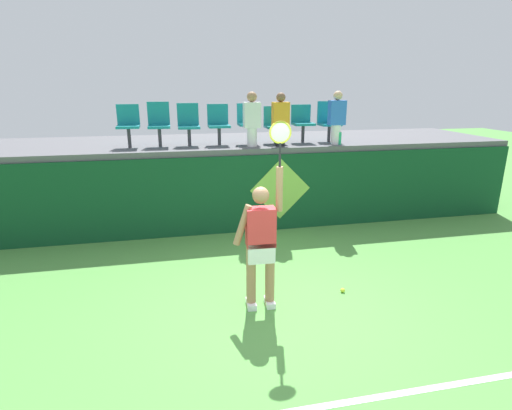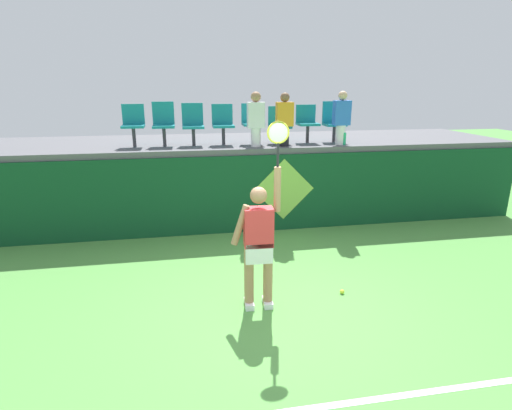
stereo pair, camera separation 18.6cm
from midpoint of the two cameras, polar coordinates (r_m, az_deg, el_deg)
name	(u,v)px [view 2 (the right image)]	position (r m, az deg, el deg)	size (l,w,h in m)	color
ground_plane	(280,315)	(5.58, 4.40, -15.25)	(40.00, 40.00, 0.00)	#519342
court_back_wall	(244,194)	(8.24, -1.12, 1.61)	(12.35, 0.20, 1.60)	#0F4223
spectator_platform	(235,143)	(9.37, -2.44, 8.80)	(12.35, 2.78, 0.12)	#56565B
court_baseline_stripe	(319,407)	(4.34, 10.31, -26.34)	(11.12, 0.08, 0.01)	white
tennis_player	(259,241)	(5.33, 1.43, -5.11)	(0.75, 0.27, 2.52)	white
tennis_ball	(342,292)	(6.19, 12.96, -11.86)	(0.07, 0.07, 0.07)	#D1E533
water_bottle	(344,139)	(8.80, 12.98, 9.12)	(0.08, 0.08, 0.26)	#26B272
stadium_chair_0	(133,123)	(8.64, -16.38, 11.11)	(0.44, 0.42, 0.85)	#38383D
stadium_chair_1	(164,122)	(8.61, -12.34, 11.43)	(0.44, 0.42, 0.89)	#38383D
stadium_chair_2	(193,122)	(8.61, -8.30, 11.49)	(0.44, 0.42, 0.86)	#38383D
stadium_chair_3	(223,122)	(8.65, -4.09, 11.61)	(0.44, 0.42, 0.83)	#38383D
stadium_chair_4	(252,121)	(8.73, 0.12, 11.81)	(0.44, 0.42, 0.84)	#38383D
stadium_chair_5	(279,123)	(8.86, 3.93, 11.48)	(0.44, 0.42, 0.78)	#38383D
stadium_chair_6	(307,121)	(9.02, 7.83, 11.68)	(0.44, 0.42, 0.80)	#38383D
stadium_chair_7	(333,120)	(9.23, 11.48, 11.70)	(0.44, 0.42, 0.87)	#38383D
spectator_0	(341,117)	(8.80, 12.62, 12.04)	(0.34, 0.20, 1.10)	white
spectator_1	(256,118)	(8.32, 0.63, 12.18)	(0.34, 0.21, 1.09)	white
spectator_2	(285,119)	(8.41, 4.71, 12.07)	(0.34, 0.20, 1.07)	black
wall_signage_mount	(283,230)	(8.54, 4.46, -3.49)	(1.27, 0.01, 1.51)	#0F4223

